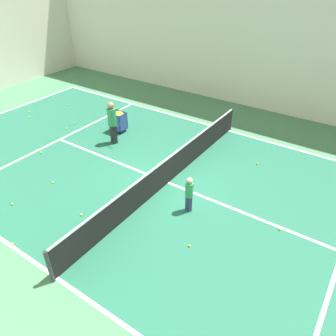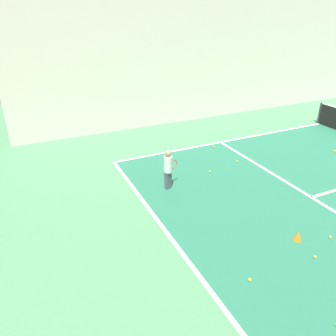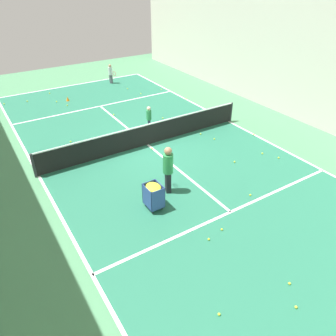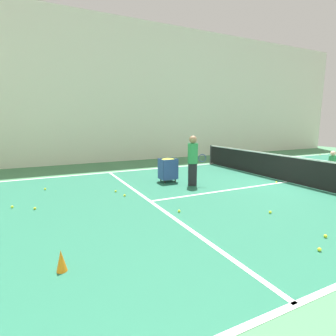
# 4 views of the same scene
# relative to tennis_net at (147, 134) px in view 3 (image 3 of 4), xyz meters

# --- Properties ---
(ground_plane) EXTENTS (30.46, 30.46, 0.00)m
(ground_plane) POSITION_rel_tennis_net_xyz_m (0.00, 0.00, -0.52)
(ground_plane) COLOR #477F56
(court_playing_area) EXTENTS (9.57, 20.17, 0.00)m
(court_playing_area) POSITION_rel_tennis_net_xyz_m (0.00, 0.00, -0.52)
(court_playing_area) COLOR #23664C
(court_playing_area) RESTS_ON ground
(line_baseline_near) EXTENTS (9.57, 0.10, 0.00)m
(line_baseline_near) POSITION_rel_tennis_net_xyz_m (0.00, -10.09, -0.52)
(line_baseline_near) COLOR white
(line_baseline_near) RESTS_ON ground
(line_sideline_left) EXTENTS (0.10, 20.17, 0.00)m
(line_sideline_left) POSITION_rel_tennis_net_xyz_m (-4.78, 0.00, -0.52)
(line_sideline_left) COLOR white
(line_sideline_left) RESTS_ON ground
(line_sideline_right) EXTENTS (0.10, 20.17, 0.00)m
(line_sideline_right) POSITION_rel_tennis_net_xyz_m (4.78, 0.00, -0.52)
(line_sideline_right) COLOR white
(line_sideline_right) RESTS_ON ground
(line_service_near) EXTENTS (9.57, 0.10, 0.00)m
(line_service_near) POSITION_rel_tennis_net_xyz_m (0.00, -5.55, -0.52)
(line_service_near) COLOR white
(line_service_near) RESTS_ON ground
(line_service_far) EXTENTS (9.57, 0.10, 0.00)m
(line_service_far) POSITION_rel_tennis_net_xyz_m (0.00, 5.55, -0.52)
(line_service_far) COLOR white
(line_service_far) RESTS_ON ground
(line_centre_service) EXTENTS (0.10, 11.09, 0.00)m
(line_centre_service) POSITION_rel_tennis_net_xyz_m (0.00, 0.00, -0.52)
(line_centre_service) COLOR white
(line_centre_service) RESTS_ON ground
(hall_enclosure_left) EXTENTS (0.15, 26.76, 7.80)m
(hall_enclosure_left) POSITION_rel_tennis_net_xyz_m (-8.00, 0.00, 3.38)
(hall_enclosure_left) COLOR silver
(hall_enclosure_left) RESTS_ON ground
(tennis_net) EXTENTS (9.87, 0.10, 1.01)m
(tennis_net) POSITION_rel_tennis_net_xyz_m (0.00, 0.00, 0.00)
(tennis_net) COLOR #2D2D33
(tennis_net) RESTS_ON ground
(player_near_baseline) EXTENTS (0.38, 0.57, 1.26)m
(player_near_baseline) POSITION_rel_tennis_net_xyz_m (-2.29, -9.11, 0.20)
(player_near_baseline) COLOR #4C4C56
(player_near_baseline) RESTS_ON ground
(coach_at_net) EXTENTS (0.45, 0.72, 1.78)m
(coach_at_net) POSITION_rel_tennis_net_xyz_m (1.11, 3.46, 0.50)
(coach_at_net) COLOR black
(coach_at_net) RESTS_ON ground
(child_midcourt) EXTENTS (0.32, 0.32, 1.20)m
(child_midcourt) POSITION_rel_tennis_net_xyz_m (-0.83, -1.33, 0.17)
(child_midcourt) COLOR #2D3351
(child_midcourt) RESTS_ON ground
(ball_cart) EXTENTS (0.51, 0.62, 0.91)m
(ball_cart) POSITION_rel_tennis_net_xyz_m (2.01, 3.99, 0.12)
(ball_cart) COLOR #2D478C
(ball_cart) RESTS_ON ground
(training_cone_0) EXTENTS (0.19, 0.19, 0.25)m
(training_cone_0) POSITION_rel_tennis_net_xyz_m (1.29, -7.39, -0.39)
(training_cone_0) COLOR orange
(training_cone_0) RESTS_ON ground
(tennis_ball_0) EXTENTS (0.07, 0.07, 0.07)m
(tennis_ball_0) POSITION_rel_tennis_net_xyz_m (-2.10, -2.13, -0.48)
(tennis_ball_0) COLOR yellow
(tennis_ball_0) RESTS_ON ground
(tennis_ball_1) EXTENTS (0.07, 0.07, 0.07)m
(tennis_ball_1) POSITION_rel_tennis_net_xyz_m (0.65, 8.51, -0.48)
(tennis_ball_1) COLOR yellow
(tennis_ball_1) RESTS_ON ground
(tennis_ball_2) EXTENTS (0.07, 0.07, 0.07)m
(tennis_ball_2) POSITION_rel_tennis_net_xyz_m (2.72, 8.22, -0.48)
(tennis_ball_2) COLOR yellow
(tennis_ball_2) RESTS_ON ground
(tennis_ball_3) EXTENTS (0.07, 0.07, 0.07)m
(tennis_ball_3) POSITION_rel_tennis_net_xyz_m (1.41, 6.18, -0.48)
(tennis_ball_3) COLOR yellow
(tennis_ball_3) RESTS_ON ground
(tennis_ball_4) EXTENTS (0.07, 0.07, 0.07)m
(tennis_ball_4) POSITION_rel_tennis_net_xyz_m (0.81, 6.06, -0.48)
(tennis_ball_4) COLOR yellow
(tennis_ball_4) RESTS_ON ground
(tennis_ball_5) EXTENTS (0.07, 0.07, 0.07)m
(tennis_ball_5) POSITION_rel_tennis_net_xyz_m (0.04, 0.46, -0.48)
(tennis_ball_5) COLOR yellow
(tennis_ball_5) RESTS_ON ground
(tennis_ball_6) EXTENTS (0.07, 0.07, 0.07)m
(tennis_ball_6) POSITION_rel_tennis_net_xyz_m (-2.92, -6.08, -0.48)
(tennis_ball_6) COLOR yellow
(tennis_ball_6) RESTS_ON ground
(tennis_ball_7) EXTENTS (0.07, 0.07, 0.07)m
(tennis_ball_7) POSITION_rel_tennis_net_xyz_m (3.36, -8.50, -0.48)
(tennis_ball_7) COLOR yellow
(tennis_ball_7) RESTS_ON ground
(tennis_ball_8) EXTENTS (0.07, 0.07, 0.07)m
(tennis_ball_8) POSITION_rel_tennis_net_xyz_m (-4.77, -3.84, -0.48)
(tennis_ball_8) COLOR yellow
(tennis_ball_8) RESTS_ON ground
(tennis_ball_9) EXTENTS (0.07, 0.07, 0.07)m
(tennis_ball_9) POSITION_rel_tennis_net_xyz_m (-3.73, 3.35, -0.48)
(tennis_ball_9) COLOR yellow
(tennis_ball_9) RESTS_ON ground
(tennis_ball_10) EXTENTS (0.07, 0.07, 0.07)m
(tennis_ball_10) POSITION_rel_tennis_net_xyz_m (-2.86, 1.20, -0.48)
(tennis_ball_10) COLOR yellow
(tennis_ball_10) RESTS_ON ground
(tennis_ball_11) EXTENTS (0.07, 0.07, 0.07)m
(tennis_ball_11) POSITION_rel_tennis_net_xyz_m (1.86, -9.22, -0.48)
(tennis_ball_11) COLOR yellow
(tennis_ball_11) RESTS_ON ground
(tennis_ball_12) EXTENTS (0.07, 0.07, 0.07)m
(tennis_ball_12) POSITION_rel_tennis_net_xyz_m (2.85, -2.09, -0.48)
(tennis_ball_12) COLOR yellow
(tennis_ball_12) RESTS_ON ground
(tennis_ball_13) EXTENTS (0.07, 0.07, 0.07)m
(tennis_ball_13) POSITION_rel_tennis_net_xyz_m (1.57, -6.60, -0.48)
(tennis_ball_13) COLOR yellow
(tennis_ball_13) RESTS_ON ground
(tennis_ball_14) EXTENTS (0.07, 0.07, 0.07)m
(tennis_ball_14) POSITION_rel_tennis_net_xyz_m (1.06, 9.05, -0.48)
(tennis_ball_14) COLOR yellow
(tennis_ball_14) RESTS_ON ground
(tennis_ball_15) EXTENTS (0.07, 0.07, 0.07)m
(tennis_ball_15) POSITION_rel_tennis_net_xyz_m (4.59, -8.78, -0.48)
(tennis_ball_15) COLOR yellow
(tennis_ball_15) RESTS_ON ground
(tennis_ball_16) EXTENTS (0.07, 0.07, 0.07)m
(tennis_ball_16) POSITION_rel_tennis_net_xyz_m (1.92, -7.49, -0.48)
(tennis_ball_16) COLOR yellow
(tennis_ball_16) RESTS_ON ground
(tennis_ball_17) EXTENTS (0.07, 0.07, 0.07)m
(tennis_ball_17) POSITION_rel_tennis_net_xyz_m (-2.25, 3.25, -0.48)
(tennis_ball_17) COLOR yellow
(tennis_ball_17) RESTS_ON ground
(tennis_ball_18) EXTENTS (0.07, 0.07, 0.07)m
(tennis_ball_18) POSITION_rel_tennis_net_xyz_m (-4.03, 3.98, -0.48)
(tennis_ball_18) COLOR yellow
(tennis_ball_18) RESTS_ON ground
(tennis_ball_19) EXTENTS (0.07, 0.07, 0.07)m
(tennis_ball_19) POSITION_rel_tennis_net_xyz_m (-4.43, -6.11, -0.48)
(tennis_ball_19) COLOR yellow
(tennis_ball_19) RESTS_ON ground
(tennis_ball_20) EXTENTS (0.07, 0.07, 0.07)m
(tennis_ball_20) POSITION_rel_tennis_net_xyz_m (-4.73, 1.84, -0.48)
(tennis_ball_20) COLOR yellow
(tennis_ball_20) RESTS_ON ground
(tennis_ball_21) EXTENTS (0.07, 0.07, 0.07)m
(tennis_ball_21) POSITION_rel_tennis_net_xyz_m (-1.18, 5.24, -0.48)
(tennis_ball_21) COLOR yellow
(tennis_ball_21) RESTS_ON ground
(tennis_ball_22) EXTENTS (0.07, 0.07, 0.07)m
(tennis_ball_22) POSITION_rel_tennis_net_xyz_m (-0.11, -3.92, -0.48)
(tennis_ball_22) COLOR yellow
(tennis_ball_22) RESTS_ON ground
(tennis_ball_23) EXTENTS (0.07, 0.07, 0.07)m
(tennis_ball_23) POSITION_rel_tennis_net_xyz_m (-2.64, 0.44, -0.48)
(tennis_ball_23) COLOR yellow
(tennis_ball_23) RESTS_ON ground
(tennis_ball_24) EXTENTS (0.07, 0.07, 0.07)m
(tennis_ball_24) POSITION_rel_tennis_net_xyz_m (-2.65, -7.39, -0.48)
(tennis_ball_24) COLOR yellow
(tennis_ball_24) RESTS_ON ground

